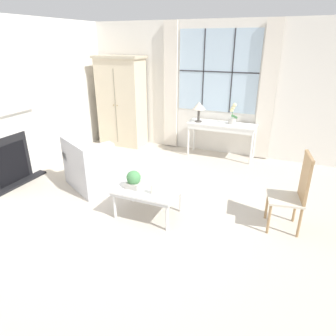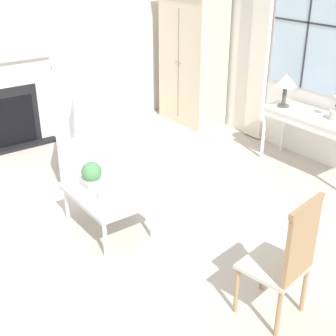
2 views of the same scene
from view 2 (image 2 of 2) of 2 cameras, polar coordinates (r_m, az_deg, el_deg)
name	(u,v)px [view 2 (image 2 of 2)]	position (r m, az deg, el deg)	size (l,w,h in m)	color
ground_plane	(125,231)	(4.90, -5.30, -7.64)	(14.00, 14.00, 0.00)	#BCB2A3
wall_back_windowed	(327,56)	(6.32, 18.78, 12.79)	(7.20, 0.14, 2.80)	silver
wall_left	(46,42)	(7.20, -14.67, 14.67)	(0.06, 7.20, 2.80)	silver
fireplace	(7,97)	(7.01, -19.02, 8.23)	(0.34, 1.38, 2.18)	black
armoire	(193,58)	(7.62, 3.01, 13.29)	(1.14, 0.62, 2.08)	beige
console_table	(318,122)	(6.13, 17.80, 5.31)	(1.45, 0.49, 0.76)	white
table_lamp	(286,82)	(6.25, 14.18, 10.14)	(0.28, 0.28, 0.43)	#4C4742
armchair_upholstered	(97,151)	(6.05, -8.69, 2.12)	(1.31, 1.29, 0.87)	#B2B2B7
side_chair_wooden	(288,256)	(3.63, 14.38, -10.36)	(0.51, 0.51, 1.08)	beige
coffee_table	(107,195)	(4.76, -7.46, -3.29)	(0.92, 0.63, 0.44)	silver
potted_plant_small	(92,175)	(4.81, -9.28, -0.80)	(0.21, 0.21, 0.26)	#BCB7AD
pillar_candle	(103,195)	(4.54, -7.95, -3.24)	(0.11, 0.11, 0.15)	silver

